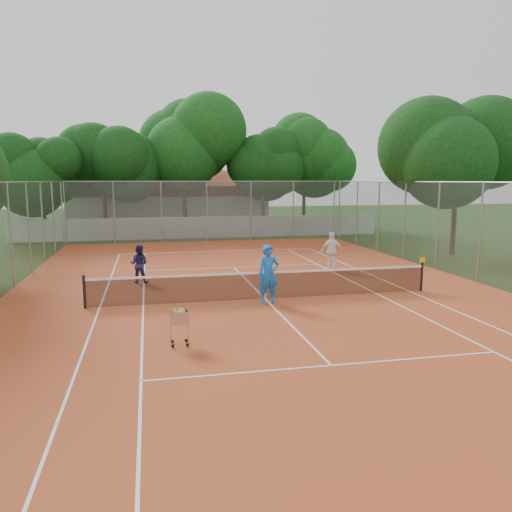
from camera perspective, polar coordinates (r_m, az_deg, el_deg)
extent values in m
plane|color=#15360E|center=(17.29, 1.06, -5.00)|extent=(120.00, 120.00, 0.00)
cube|color=#AD4721|center=(17.29, 1.06, -4.97)|extent=(18.00, 34.00, 0.02)
cube|color=white|center=(17.29, 1.06, -4.92)|extent=(10.98, 23.78, 0.01)
cube|color=black|center=(17.18, 1.06, -3.34)|extent=(11.88, 0.10, 0.98)
cube|color=slate|center=(16.93, 1.07, 1.59)|extent=(18.00, 34.00, 4.00)
cube|color=silver|center=(35.72, -5.96, 3.27)|extent=(26.00, 0.30, 1.50)
cube|color=beige|center=(45.43, -9.91, 6.17)|extent=(16.40, 9.00, 4.40)
cube|color=black|center=(38.56, -6.56, 9.98)|extent=(29.00, 19.00, 10.00)
imported|color=blue|center=(16.50, 1.45, -2.12)|extent=(0.74, 0.51, 1.96)
imported|color=#201B53|center=(20.41, -13.22, -0.89)|extent=(0.86, 0.75, 1.52)
imported|color=white|center=(22.91, 8.67, 0.56)|extent=(1.05, 0.48, 1.75)
cube|color=#B9B8C0|center=(12.59, -8.76, -7.92)|extent=(0.54, 0.54, 0.99)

